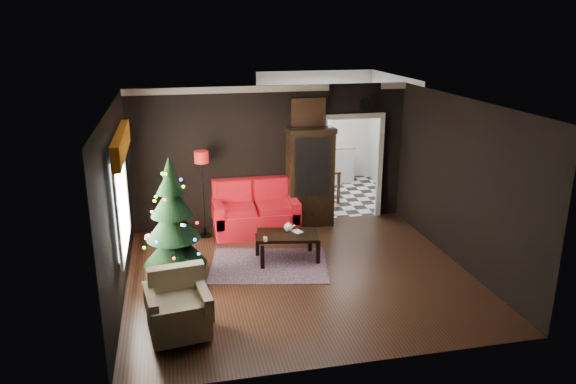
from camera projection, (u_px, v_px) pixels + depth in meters
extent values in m
plane|color=black|center=(300.00, 275.00, 8.92)|extent=(5.50, 5.50, 0.00)
plane|color=white|center=(301.00, 104.00, 8.09)|extent=(5.50, 5.50, 0.00)
plane|color=black|center=(271.00, 157.00, 10.84)|extent=(5.50, 0.00, 5.50)
plane|color=black|center=(352.00, 258.00, 6.17)|extent=(5.50, 0.00, 5.50)
plane|color=black|center=(117.00, 206.00, 7.95)|extent=(0.00, 5.50, 5.50)
plane|color=black|center=(461.00, 183.00, 9.06)|extent=(0.00, 5.50, 5.50)
cube|color=white|center=(120.00, 198.00, 8.13)|extent=(0.05, 1.60, 1.40)
cube|color=#864409|center=(121.00, 144.00, 7.90)|extent=(0.12, 2.10, 0.35)
plane|color=silver|center=(330.00, 196.00, 13.00)|extent=(3.00, 3.00, 0.00)
cube|color=white|center=(315.00, 115.00, 13.85)|extent=(0.70, 0.06, 0.70)
cube|color=#482D3F|center=(269.00, 265.00, 9.27)|extent=(2.21, 1.79, 0.01)
cylinder|color=white|center=(265.00, 239.00, 9.08)|extent=(0.07, 0.07, 0.06)
cylinder|color=white|center=(266.00, 240.00, 9.03)|extent=(0.07, 0.07, 0.05)
imported|color=gray|center=(294.00, 228.00, 9.38)|extent=(0.14, 0.07, 0.20)
cylinder|color=silver|center=(367.00, 105.00, 10.90)|extent=(0.32, 0.32, 0.06)
cube|color=#BC8840|center=(309.00, 113.00, 10.70)|extent=(0.62, 0.05, 0.52)
cube|color=silver|center=(317.00, 165.00, 13.98)|extent=(1.80, 0.60, 0.90)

